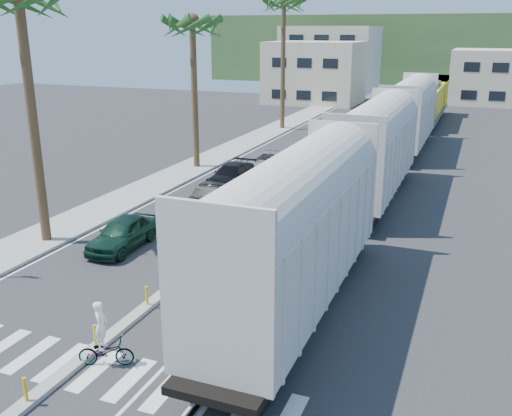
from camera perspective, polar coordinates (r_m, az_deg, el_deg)
The scene contains 15 objects.
ground at distance 19.84m, azimuth -13.91°, elevation -12.16°, with size 140.00×140.00×0.00m, color #28282B.
sidewalk at distance 44.25m, azimuth -4.38°, elevation 4.97°, with size 3.00×90.00×0.15m, color gray.
rails at distance 43.25m, azimuth 13.80°, elevation 4.16°, with size 1.56×100.00×0.06m.
median at distance 36.62m, azimuth 4.20°, elevation 2.34°, with size 0.45×60.00×0.85m.
crosswalk at distance 18.50m, azimuth -17.57°, elevation -14.82°, with size 14.00×2.20×0.01m, color silver.
lane_markings at distance 41.93m, azimuth 3.48°, elevation 4.19°, with size 9.42×90.00×0.01m.
freight_train at distance 39.29m, azimuth 13.36°, elevation 7.17°, with size 3.00×60.94×5.85m.
palm_trees at distance 40.98m, azimuth -5.69°, elevation 19.06°, with size 3.50×37.20×13.75m.
buildings at distance 87.27m, azimuth 10.70°, elevation 13.76°, with size 38.00×27.00×10.00m.
hillside at distance 114.35m, azimuth 16.91°, elevation 14.97°, with size 80.00×20.00×12.00m, color #385628.
car_lead at distance 26.72m, azimuth -13.20°, elevation -2.46°, with size 1.89×4.35×1.46m, color #103123.
car_second at distance 31.85m, azimuth -4.63°, elevation 1.09°, with size 1.47×4.09×1.34m, color black.
car_third at distance 36.53m, azimuth -2.50°, elevation 3.30°, with size 1.99×4.75×1.37m, color black.
car_rear at distance 40.15m, azimuth 1.39°, elevation 4.63°, with size 2.38×5.02×1.39m, color #AFB2B5.
cyclist at distance 18.01m, azimuth -14.88°, elevation -13.16°, with size 1.73×2.06×2.07m.
Camera 1 is at (10.48, -13.81, 9.65)m, focal length 40.00 mm.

